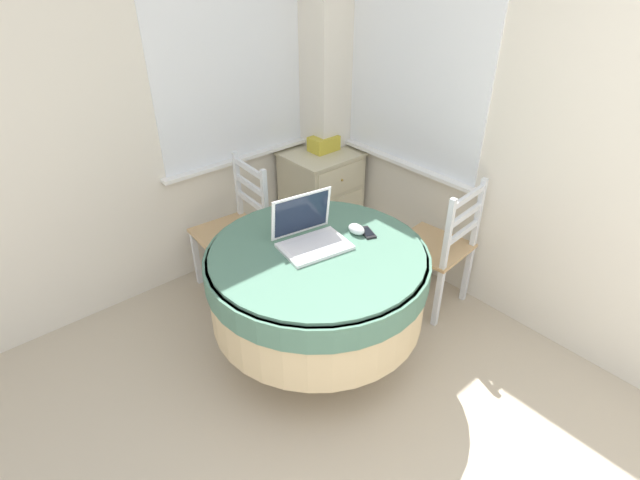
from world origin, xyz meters
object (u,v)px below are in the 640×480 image
dining_chair_near_back_window (235,230)px  dining_chair_near_right_window (439,248)px  laptop (310,235)px  round_dining_table (317,279)px  computer_mouse (356,229)px  cell_phone (367,232)px  storage_box (324,144)px  corner_cabinet (321,197)px

dining_chair_near_back_window → dining_chair_near_right_window: (0.85, -1.02, 0.00)m
laptop → dining_chair_near_right_window: size_ratio=0.43×
round_dining_table → dining_chair_near_back_window: (0.04, 0.89, -0.11)m
round_dining_table → dining_chair_near_back_window: bearing=87.2°
round_dining_table → laptop: bearing=77.9°
computer_mouse → cell_phone: 0.06m
storage_box → cell_phone: bearing=-119.8°
dining_chair_near_right_window → corner_cabinet: bearing=91.2°
dining_chair_near_right_window → laptop: bearing=166.5°
round_dining_table → computer_mouse: size_ratio=11.24×
corner_cabinet → dining_chair_near_back_window: bearing=-174.6°
laptop → dining_chair_near_back_window: (0.03, 0.81, -0.35)m
dining_chair_near_right_window → corner_cabinet: size_ratio=1.22×
cell_phone → corner_cabinet: bearing=61.6°
laptop → corner_cabinet: (0.85, 0.89, -0.41)m
laptop → computer_mouse: (0.26, -0.09, -0.03)m
corner_cabinet → storage_box: storage_box is taller
laptop → dining_chair_near_back_window: laptop is taller
dining_chair_near_right_window → storage_box: bearing=88.9°
laptop → cell_phone: (0.30, -0.12, -0.05)m
computer_mouse → storage_box: 1.19m
computer_mouse → cell_phone: computer_mouse is taller
cell_phone → storage_box: size_ratio=0.66×
cell_phone → corner_cabinet: cell_phone is taller
computer_mouse → dining_chair_near_back_window: size_ratio=0.12×
storage_box → corner_cabinet: bearing=-151.1°
storage_box → dining_chair_near_back_window: bearing=-173.2°
storage_box → dining_chair_near_right_window: bearing=-91.1°
laptop → dining_chair_near_right_window: (0.87, -0.21, -0.35)m
computer_mouse → dining_chair_near_right_window: dining_chair_near_right_window is taller
cell_phone → dining_chair_near_right_window: dining_chair_near_right_window is taller
dining_chair_near_back_window → dining_chair_near_right_window: 1.32m
dining_chair_near_back_window → laptop: bearing=-91.9°
round_dining_table → laptop: size_ratio=3.03×
cell_phone → corner_cabinet: 1.21m
dining_chair_near_back_window → storage_box: dining_chair_near_back_window is taller
dining_chair_near_back_window → dining_chair_near_right_window: bearing=-50.3°
computer_mouse → corner_cabinet: computer_mouse is taller
round_dining_table → storage_box: size_ratio=5.66×
laptop → corner_cabinet: 1.30m
dining_chair_near_right_window → corner_cabinet: 1.10m
round_dining_table → computer_mouse: computer_mouse is taller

